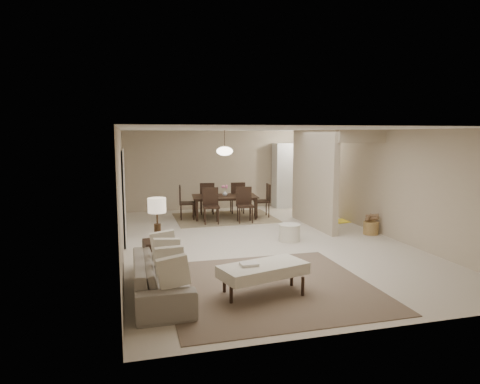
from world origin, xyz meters
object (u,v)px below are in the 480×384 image
object	(u,v)px
ottoman_bench	(263,270)
dining_table	(225,207)
wicker_basket	(371,228)
sofa	(161,278)
pantry_cabinet	(292,175)
side_table	(158,255)
round_pouf	(289,233)

from	to	relation	value
ottoman_bench	dining_table	distance (m)	5.94
wicker_basket	dining_table	bearing A→B (deg)	135.85
ottoman_bench	dining_table	xyz separation A→B (m)	(0.77, 5.89, -0.06)
sofa	wicker_basket	distance (m)	5.88
sofa	dining_table	size ratio (longest dim) A/B	1.10
pantry_cabinet	side_table	bearing A→B (deg)	-130.56
round_pouf	wicker_basket	size ratio (longest dim) A/B	1.36
ottoman_bench	dining_table	world-z (taller)	dining_table
sofa	round_pouf	bearing A→B (deg)	-48.66
pantry_cabinet	dining_table	world-z (taller)	pantry_cabinet
pantry_cabinet	sofa	size ratio (longest dim) A/B	1.04
wicker_basket	dining_table	distance (m)	4.11
pantry_cabinet	sofa	bearing A→B (deg)	-124.89
side_table	wicker_basket	size ratio (longest dim) A/B	1.48
side_table	pantry_cabinet	bearing A→B (deg)	49.44
wicker_basket	ottoman_bench	bearing A→B (deg)	-140.78
sofa	ottoman_bench	world-z (taller)	sofa
side_table	wicker_basket	world-z (taller)	side_table
dining_table	sofa	bearing A→B (deg)	-105.92
side_table	wicker_basket	xyz separation A→B (m)	(5.15, 1.40, -0.11)
ottoman_bench	dining_table	size ratio (longest dim) A/B	0.78
round_pouf	side_table	bearing A→B (deg)	-156.67
pantry_cabinet	dining_table	distance (m)	2.95
sofa	round_pouf	world-z (taller)	sofa
round_pouf	pantry_cabinet	bearing A→B (deg)	67.78
dining_table	round_pouf	bearing A→B (deg)	-68.67
round_pouf	wicker_basket	world-z (taller)	round_pouf
dining_table	wicker_basket	bearing A→B (deg)	-38.13
pantry_cabinet	side_table	distance (m)	7.35
dining_table	side_table	bearing A→B (deg)	-111.32
round_pouf	ottoman_bench	bearing A→B (deg)	-118.32
side_table	round_pouf	world-z (taller)	side_table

